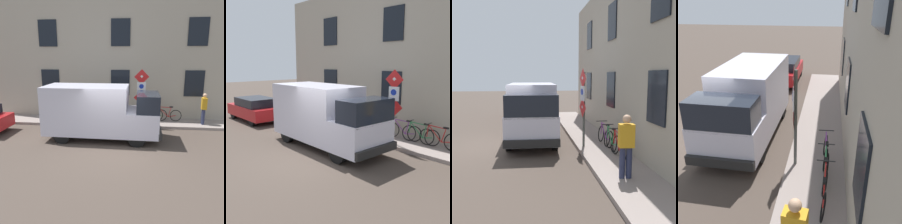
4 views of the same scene
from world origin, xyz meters
TOP-DOWN VIEW (x-y plane):
  - ground_plane at (0.00, 0.00)m, footprint 80.00×80.00m
  - sidewalk_slab at (3.80, 0.00)m, footprint 1.69×17.57m
  - building_facade at (4.99, 0.00)m, footprint 0.75×15.57m
  - sign_post_stacked at (3.15, -1.22)m, footprint 0.17×0.56m
  - delivery_van at (1.25, 0.73)m, footprint 2.12×5.37m
  - parked_hatchback at (1.40, 7.44)m, footprint 1.80×4.02m
  - bicycle_red at (4.10, -2.73)m, footprint 0.46×1.71m
  - bicycle_green at (4.10, -1.91)m, footprint 0.46×1.71m
  - bicycle_purple at (4.09, -1.10)m, footprint 0.46×1.71m

SIDE VIEW (x-z plane):
  - ground_plane at x=0.00m, z-range 0.00..0.00m
  - sidewalk_slab at x=3.80m, z-range 0.00..0.14m
  - bicycle_red at x=4.10m, z-range 0.07..0.96m
  - bicycle_green at x=4.10m, z-range 0.07..0.96m
  - bicycle_purple at x=4.09m, z-range 0.07..0.96m
  - parked_hatchback at x=1.40m, z-range 0.04..1.42m
  - delivery_van at x=1.25m, z-range 0.08..2.58m
  - sign_post_stacked at x=3.15m, z-range 0.53..3.42m
  - building_facade at x=4.99m, z-range 0.00..7.10m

